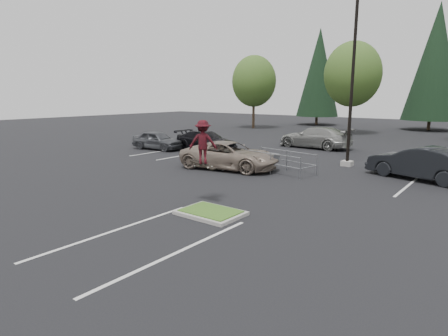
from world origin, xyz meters
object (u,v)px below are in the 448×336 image
Objects in this scene: decid_b at (352,76)px; skateboarder at (203,142)px; car_far_silver at (315,137)px; cart_corral at (273,158)px; car_r_charc at (420,163)px; light_pole at (352,87)px; conif_a at (319,73)px; decid_a at (254,83)px; car_l_tan at (229,155)px; car_l_grey at (157,140)px; car_l_black at (206,141)px; conif_b at (435,62)px.

decid_b is 5.23× the size of skateboarder.
skateboarder is 0.32× the size of car_far_silver.
cart_corral is 0.83× the size of car_r_charc.
light_pole is 8.51m from car_far_silver.
decid_b is at bearing -49.83° from conif_a.
car_r_charc is (22.63, -19.36, -4.76)m from decid_a.
car_l_grey is at bearing 62.47° from car_l_tan.
car_l_grey is at bearing -171.10° from light_pole.
car_far_silver is (-8.87, 7.33, 0.01)m from car_r_charc.
decid_b is 20.16m from car_l_black.
car_l_tan is 1.33× the size of car_l_grey.
car_far_silver is (9.74, -22.00, -6.26)m from conif_a.
car_r_charc is (18.62, -29.33, -6.27)m from conif_a.
car_l_black is at bearing -109.03° from conif_b.
skateboarder is at bearing -80.75° from decid_b.
decid_b reaches higher than cart_corral.
skateboarder is (-1.70, -11.00, -2.19)m from light_pole.
conif_a is 0.90× the size of conif_b.
skateboarder is at bearing -15.36° from car_r_charc.
decid_b is (-6.51, 18.53, 1.48)m from light_pole.
conif_b reaches higher than light_pole.
conif_b is (14.00, 0.50, 0.75)m from conif_a.
car_r_charc is at bearing -92.49° from car_l_black.
conif_a reaches higher than car_far_silver.
decid_a is at bearing -128.05° from car_far_silver.
car_l_black is 1.23× the size of car_l_grey.
car_l_tan is at bearing -52.41° from car_r_charc.
light_pole is 1.82× the size of car_l_tan.
cart_corral is 7.35m from skateboarder.
car_l_grey is at bearing -89.05° from conif_a.
decid_b is at bearing 109.78° from cart_corral.
car_l_black is at bearing -101.84° from decid_b.
skateboarder is at bearing -131.84° from car_l_grey.
conif_b is 34.28m from car_l_grey.
car_r_charc is at bearing -40.56° from decid_a.
car_l_grey is at bearing -109.87° from decid_b.
car_l_tan is (-3.30, 6.00, -1.59)m from skateboarder.
conif_a is at bearing -177.95° from conif_b.
car_l_grey is 12.35m from car_far_silver.
decid_b is 23.12m from car_r_charc.
skateboarder is (-1.20, -39.50, -5.48)m from conif_b.
car_l_grey is at bearing -113.74° from conif_b.
conif_b reaches higher than car_far_silver.
car_l_black is at bearing 166.46° from cart_corral.
car_l_black is 1.02× the size of car_r_charc.
conif_b is at bearing 172.42° from car_far_silver.
car_l_black is at bearing 40.50° from car_l_tan.
conif_b is (6.01, 9.97, 1.81)m from decid_b.
conif_a is at bearing -152.98° from car_far_silver.
conif_a is at bearing 117.38° from light_pole.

